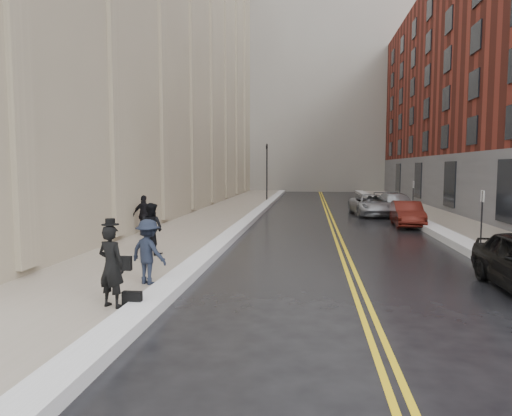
% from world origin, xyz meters
% --- Properties ---
extents(ground, '(160.00, 160.00, 0.00)m').
position_xyz_m(ground, '(0.00, 0.00, 0.00)').
color(ground, black).
rests_on(ground, ground).
extents(sidewalk_left, '(4.00, 64.00, 0.15)m').
position_xyz_m(sidewalk_left, '(-4.50, 16.00, 0.07)').
color(sidewalk_left, gray).
rests_on(sidewalk_left, ground).
extents(sidewalk_right, '(3.00, 64.00, 0.15)m').
position_xyz_m(sidewalk_right, '(9.00, 16.00, 0.07)').
color(sidewalk_right, gray).
rests_on(sidewalk_right, ground).
extents(lane_stripe_a, '(0.12, 64.00, 0.01)m').
position_xyz_m(lane_stripe_a, '(2.38, 16.00, 0.00)').
color(lane_stripe_a, gold).
rests_on(lane_stripe_a, ground).
extents(lane_stripe_b, '(0.12, 64.00, 0.01)m').
position_xyz_m(lane_stripe_b, '(2.62, 16.00, 0.00)').
color(lane_stripe_b, gold).
rests_on(lane_stripe_b, ground).
extents(snow_ridge_left, '(0.70, 60.80, 0.26)m').
position_xyz_m(snow_ridge_left, '(-2.20, 16.00, 0.13)').
color(snow_ridge_left, silver).
rests_on(snow_ridge_left, ground).
extents(snow_ridge_right, '(0.85, 60.80, 0.30)m').
position_xyz_m(snow_ridge_right, '(7.15, 16.00, 0.15)').
color(snow_ridge_right, silver).
rests_on(snow_ridge_right, ground).
extents(tower_far_center, '(28.00, 16.00, 52.00)m').
position_xyz_m(tower_far_center, '(1.00, 56.00, 26.00)').
color(tower_far_center, gray).
rests_on(tower_far_center, ground).
extents(tower_far_right, '(22.00, 18.00, 44.00)m').
position_xyz_m(tower_far_right, '(14.00, 66.00, 22.00)').
color(tower_far_right, slate).
rests_on(tower_far_right, ground).
extents(tower_far_left, '(22.00, 18.00, 60.00)m').
position_xyz_m(tower_far_left, '(-12.00, 72.00, 30.00)').
color(tower_far_left, slate).
rests_on(tower_far_left, ground).
extents(traffic_signal, '(0.18, 0.15, 5.20)m').
position_xyz_m(traffic_signal, '(-2.60, 30.00, 3.08)').
color(traffic_signal, black).
rests_on(traffic_signal, ground).
extents(parking_sign_near, '(0.06, 0.35, 2.23)m').
position_xyz_m(parking_sign_near, '(7.90, 8.00, 1.36)').
color(parking_sign_near, black).
rests_on(parking_sign_near, ground).
extents(parking_sign_far, '(0.06, 0.35, 2.23)m').
position_xyz_m(parking_sign_far, '(7.90, 20.00, 1.36)').
color(parking_sign_far, black).
rests_on(parking_sign_far, ground).
extents(car_maroon, '(1.59, 4.06, 1.32)m').
position_xyz_m(car_maroon, '(6.37, 14.26, 0.66)').
color(car_maroon, '#49120D').
rests_on(car_maroon, ground).
extents(car_silver_near, '(2.56, 5.14, 1.44)m').
position_xyz_m(car_silver_near, '(6.80, 19.84, 0.72)').
color(car_silver_near, '#9A9CA1').
rests_on(car_silver_near, ground).
extents(car_silver_far, '(2.72, 5.09, 1.36)m').
position_xyz_m(car_silver_far, '(5.20, 19.53, 0.68)').
color(car_silver_far, '#96989D').
rests_on(car_silver_far, ground).
extents(pedestrian_main, '(0.74, 0.60, 1.76)m').
position_xyz_m(pedestrian_main, '(-2.89, -1.49, 1.03)').
color(pedestrian_main, black).
rests_on(pedestrian_main, sidewalk_left).
extents(pedestrian_a, '(1.04, 0.93, 1.76)m').
position_xyz_m(pedestrian_a, '(-4.09, 4.31, 1.03)').
color(pedestrian_a, black).
rests_on(pedestrian_a, sidewalk_left).
extents(pedestrian_b, '(1.22, 0.99, 1.65)m').
position_xyz_m(pedestrian_b, '(-2.80, 0.48, 0.98)').
color(pedestrian_b, black).
rests_on(pedestrian_b, sidewalk_left).
extents(pedestrian_c, '(1.03, 0.45, 1.74)m').
position_xyz_m(pedestrian_c, '(-5.96, 8.63, 1.02)').
color(pedestrian_c, black).
rests_on(pedestrian_c, sidewalk_left).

